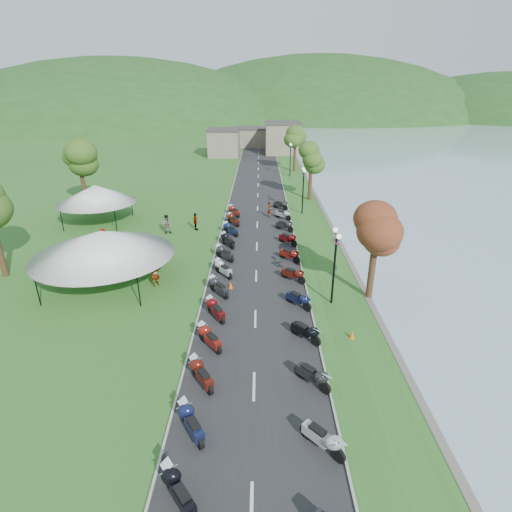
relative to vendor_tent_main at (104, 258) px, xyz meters
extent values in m
cube|color=#272729|center=(10.77, 19.23, -1.99)|extent=(7.00, 120.00, 0.02)
cube|color=gray|center=(8.77, 64.23, 0.50)|extent=(18.00, 16.00, 5.00)
imported|color=slate|center=(3.62, -0.40, -2.00)|extent=(0.81, 0.80, 1.80)
imported|color=slate|center=(2.01, 10.68, -2.00)|extent=(0.98, 0.66, 1.85)
imported|color=slate|center=(-2.84, 3.82, -2.00)|extent=(1.06, 0.95, 1.58)
camera|label=1|loc=(11.00, -25.83, 11.23)|focal=28.00mm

